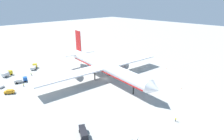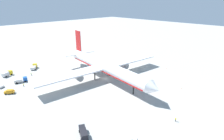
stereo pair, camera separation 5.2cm
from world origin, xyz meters
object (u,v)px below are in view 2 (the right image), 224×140
at_px(service_truck_0, 21,80).
at_px(traffic_cone_3, 181,88).
at_px(service_truck_1, 34,67).
at_px(service_van, 9,92).
at_px(traffic_cone_0, 184,74).
at_px(airliner, 104,66).
at_px(service_truck_4, 83,133).
at_px(traffic_cone_1, 166,68).
at_px(baggage_cart_0, 142,56).
at_px(ground_worker_1, 24,85).
at_px(ground_worker_0, 176,119).
at_px(traffic_cone_4, 174,70).
at_px(ground_worker_2, 31,74).
at_px(baggage_cart_1, 1,87).
at_px(service_truck_3, 7,74).

height_order(service_truck_0, traffic_cone_3, service_truck_0).
height_order(service_truck_1, service_van, service_truck_1).
bearing_deg(traffic_cone_0, airliner, -126.68).
bearing_deg(service_truck_0, service_truck_4, -1.65).
distance_m(airliner, service_truck_0, 46.08).
bearing_deg(traffic_cone_1, baggage_cart_0, 159.17).
bearing_deg(ground_worker_1, ground_worker_0, 22.26).
bearing_deg(traffic_cone_3, service_truck_0, -139.80).
bearing_deg(traffic_cone_4, traffic_cone_1, -166.71).
bearing_deg(traffic_cone_1, traffic_cone_3, -45.46).
bearing_deg(airliner, ground_worker_2, -140.49).
height_order(airliner, traffic_cone_1, airliner).
bearing_deg(airliner, service_truck_1, -153.41).
relative_size(service_truck_0, ground_worker_2, 4.31).
xyz_separation_m(ground_worker_1, traffic_cone_4, (42.69, 78.37, -0.58)).
xyz_separation_m(service_van, traffic_cone_1, (34.53, 85.06, -0.76)).
distance_m(service_van, traffic_cone_0, 95.98).
height_order(baggage_cart_0, traffic_cone_4, traffic_cone_4).
height_order(service_truck_4, baggage_cart_1, service_truck_4).
bearing_deg(traffic_cone_4, service_truck_1, -135.87).
bearing_deg(service_van, baggage_cart_1, -173.87).
distance_m(baggage_cart_0, ground_worker_2, 81.93).
bearing_deg(traffic_cone_1, service_truck_4, -79.15).
relative_size(service_truck_1, traffic_cone_0, 11.89).
distance_m(service_truck_1, traffic_cone_0, 94.79).
height_order(service_truck_3, traffic_cone_4, service_truck_3).
bearing_deg(baggage_cart_1, airliner, 59.09).
distance_m(traffic_cone_1, traffic_cone_4, 4.94).
bearing_deg(service_truck_3, ground_worker_2, 49.61).
bearing_deg(traffic_cone_3, service_truck_4, -95.82).
bearing_deg(traffic_cone_0, ground_worker_1, -123.54).
height_order(baggage_cart_1, ground_worker_1, ground_worker_1).
distance_m(service_truck_0, ground_worker_2, 10.02).
bearing_deg(ground_worker_2, traffic_cone_0, 46.74).
relative_size(traffic_cone_0, traffic_cone_1, 1.00).
distance_m(service_truck_1, service_van, 34.58).
height_order(airliner, traffic_cone_0, airliner).
height_order(baggage_cart_0, traffic_cone_0, traffic_cone_0).
relative_size(service_truck_0, traffic_cone_1, 12.87).
bearing_deg(baggage_cart_0, service_truck_0, -100.44).
bearing_deg(baggage_cart_0, airliner, -76.72).
bearing_deg(service_truck_3, traffic_cone_4, 51.19).
height_order(airliner, baggage_cart_0, airliner).
xyz_separation_m(traffic_cone_1, traffic_cone_4, (4.81, 1.14, 0.00)).
xyz_separation_m(ground_worker_1, traffic_cone_1, (37.88, 77.24, -0.58)).
relative_size(airliner, service_van, 16.50).
bearing_deg(traffic_cone_3, traffic_cone_4, 125.64).
distance_m(service_truck_0, service_truck_4, 59.44).
height_order(traffic_cone_1, traffic_cone_4, same).
bearing_deg(traffic_cone_4, baggage_cart_1, -119.22).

